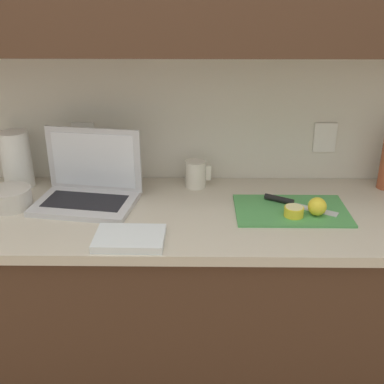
{
  "coord_description": "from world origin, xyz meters",
  "views": [
    {
      "loc": [
        0.16,
        -1.55,
        1.65
      ],
      "look_at": [
        0.14,
        -0.01,
        0.97
      ],
      "focal_mm": 45.0,
      "sensor_mm": 36.0,
      "label": 1
    }
  ],
  "objects_px": {
    "cutting_board": "(291,210)",
    "measuring_cup": "(196,174)",
    "lemon_whole_beside": "(317,206)",
    "paper_towel_roll": "(17,160)",
    "lemon_half_cut": "(294,211)",
    "knife": "(288,202)",
    "bowl_white": "(10,198)",
    "laptop": "(89,186)"
  },
  "relations": [
    {
      "from": "cutting_board",
      "to": "measuring_cup",
      "type": "relative_size",
      "value": 3.73
    },
    {
      "from": "lemon_whole_beside",
      "to": "paper_towel_roll",
      "type": "xyz_separation_m",
      "value": [
        -1.13,
        0.26,
        0.07
      ]
    },
    {
      "from": "lemon_half_cut",
      "to": "knife",
      "type": "bearing_deg",
      "value": 92.29
    },
    {
      "from": "measuring_cup",
      "to": "knife",
      "type": "bearing_deg",
      "value": -27.83
    },
    {
      "from": "measuring_cup",
      "to": "paper_towel_roll",
      "type": "relative_size",
      "value": 0.48
    },
    {
      "from": "lemon_whole_beside",
      "to": "bowl_white",
      "type": "bearing_deg",
      "value": 176.44
    },
    {
      "from": "bowl_white",
      "to": "paper_towel_roll",
      "type": "xyz_separation_m",
      "value": [
        -0.03,
        0.19,
        0.08
      ]
    },
    {
      "from": "cutting_board",
      "to": "knife",
      "type": "relative_size",
      "value": 1.6
    },
    {
      "from": "lemon_half_cut",
      "to": "cutting_board",
      "type": "bearing_deg",
      "value": 87.98
    },
    {
      "from": "knife",
      "to": "bowl_white",
      "type": "height_order",
      "value": "bowl_white"
    },
    {
      "from": "knife",
      "to": "measuring_cup",
      "type": "distance_m",
      "value": 0.38
    },
    {
      "from": "knife",
      "to": "paper_towel_roll",
      "type": "bearing_deg",
      "value": -159.5
    },
    {
      "from": "laptop",
      "to": "measuring_cup",
      "type": "bearing_deg",
      "value": 28.61
    },
    {
      "from": "laptop",
      "to": "cutting_board",
      "type": "relative_size",
      "value": 0.99
    },
    {
      "from": "laptop",
      "to": "paper_towel_roll",
      "type": "distance_m",
      "value": 0.34
    },
    {
      "from": "laptop",
      "to": "knife",
      "type": "xyz_separation_m",
      "value": [
        0.73,
        -0.04,
        -0.05
      ]
    },
    {
      "from": "laptop",
      "to": "measuring_cup",
      "type": "height_order",
      "value": "laptop"
    },
    {
      "from": "laptop",
      "to": "lemon_half_cut",
      "type": "distance_m",
      "value": 0.75
    },
    {
      "from": "laptop",
      "to": "bowl_white",
      "type": "distance_m",
      "value": 0.29
    },
    {
      "from": "cutting_board",
      "to": "paper_towel_roll",
      "type": "bearing_deg",
      "value": 168.09
    },
    {
      "from": "lemon_half_cut",
      "to": "lemon_whole_beside",
      "type": "relative_size",
      "value": 1.05
    },
    {
      "from": "bowl_white",
      "to": "paper_towel_roll",
      "type": "distance_m",
      "value": 0.21
    },
    {
      "from": "knife",
      "to": "bowl_white",
      "type": "xyz_separation_m",
      "value": [
        -1.01,
        -0.02,
        0.02
      ]
    },
    {
      "from": "paper_towel_roll",
      "to": "measuring_cup",
      "type": "bearing_deg",
      "value": 0.26
    },
    {
      "from": "cutting_board",
      "to": "measuring_cup",
      "type": "distance_m",
      "value": 0.41
    },
    {
      "from": "lemon_half_cut",
      "to": "measuring_cup",
      "type": "xyz_separation_m",
      "value": [
        -0.34,
        0.28,
        0.03
      ]
    },
    {
      "from": "cutting_board",
      "to": "lemon_whole_beside",
      "type": "height_order",
      "value": "lemon_whole_beside"
    },
    {
      "from": "lemon_whole_beside",
      "to": "paper_towel_roll",
      "type": "height_order",
      "value": "paper_towel_roll"
    },
    {
      "from": "knife",
      "to": "laptop",
      "type": "bearing_deg",
      "value": -152.87
    },
    {
      "from": "laptop",
      "to": "measuring_cup",
      "type": "distance_m",
      "value": 0.42
    },
    {
      "from": "laptop",
      "to": "measuring_cup",
      "type": "relative_size",
      "value": 3.67
    },
    {
      "from": "cutting_board",
      "to": "knife",
      "type": "distance_m",
      "value": 0.05
    },
    {
      "from": "knife",
      "to": "lemon_half_cut",
      "type": "xyz_separation_m",
      "value": [
        0.0,
        -0.1,
        0.01
      ]
    },
    {
      "from": "lemon_half_cut",
      "to": "bowl_white",
      "type": "xyz_separation_m",
      "value": [
        -1.02,
        0.08,
        0.01
      ]
    },
    {
      "from": "knife",
      "to": "lemon_half_cut",
      "type": "distance_m",
      "value": 0.1
    },
    {
      "from": "bowl_white",
      "to": "knife",
      "type": "bearing_deg",
      "value": 1.13
    },
    {
      "from": "lemon_whole_beside",
      "to": "cutting_board",
      "type": "bearing_deg",
      "value": 152.28
    },
    {
      "from": "lemon_whole_beside",
      "to": "bowl_white",
      "type": "height_order",
      "value": "lemon_whole_beside"
    },
    {
      "from": "cutting_board",
      "to": "bowl_white",
      "type": "relative_size",
      "value": 2.56
    },
    {
      "from": "laptop",
      "to": "knife",
      "type": "bearing_deg",
      "value": 6.12
    },
    {
      "from": "cutting_board",
      "to": "measuring_cup",
      "type": "xyz_separation_m",
      "value": [
        -0.34,
        0.22,
        0.05
      ]
    },
    {
      "from": "measuring_cup",
      "to": "lemon_half_cut",
      "type": "bearing_deg",
      "value": -38.96
    }
  ]
}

